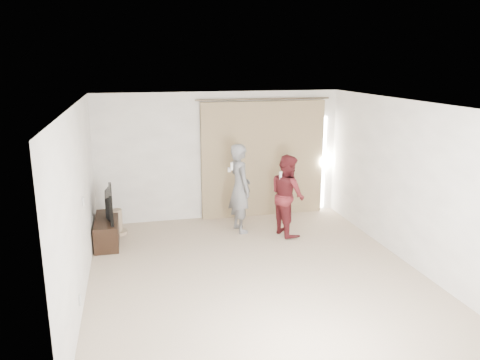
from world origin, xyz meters
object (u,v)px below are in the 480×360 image
Objects in this scene: tv at (105,204)px; person_man at (240,188)px; tv_console at (107,231)px; person_woman at (287,195)px.

tv is 0.56× the size of person_man.
tv is (0.00, 0.00, 0.50)m from tv_console.
tv is at bearing -178.96° from person_man.
person_woman is (3.29, -0.31, 0.04)m from tv.
tv_console is at bearing 174.55° from person_woman.
tv is 0.62× the size of person_woman.
tv is at bearing 174.55° from person_woman.
tv_console is at bearing -178.96° from person_man.
tv_console is at bearing -0.00° from tv.
person_man is at bearing -91.61° from tv.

